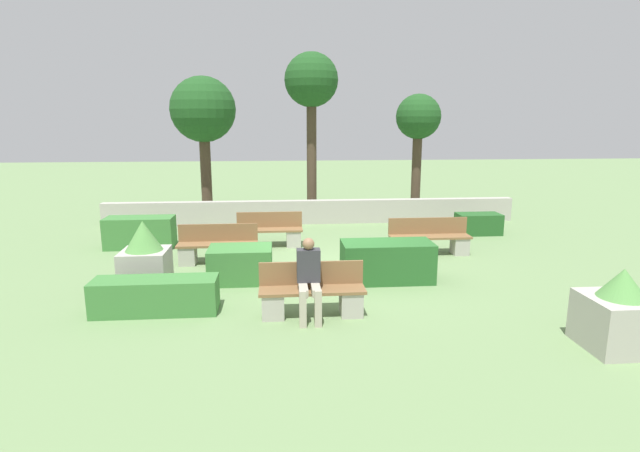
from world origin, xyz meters
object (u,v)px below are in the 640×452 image
(bench_front, at_px, (312,296))
(planter_corner_right, at_px, (145,259))
(bench_right_side, at_px, (429,241))
(person_seated_man, at_px, (309,276))
(tree_center_right, at_px, (418,121))
(tree_center_left, at_px, (311,86))
(bench_back, at_px, (270,234))
(planter_corner_left, at_px, (619,314))
(tree_leftmost, at_px, (203,112))
(bench_left_side, at_px, (218,249))

(bench_front, distance_m, planter_corner_right, 3.46)
(bench_right_side, distance_m, person_seated_man, 4.90)
(tree_center_right, bearing_deg, tree_center_left, -179.43)
(bench_right_side, bearing_deg, planter_corner_right, -151.48)
(tree_center_right, bearing_deg, bench_back, -140.51)
(bench_back, bearing_deg, bench_front, -85.11)
(bench_front, bearing_deg, planter_corner_right, 153.12)
(planter_corner_left, distance_m, tree_center_left, 11.54)
(bench_back, height_order, tree_leftmost, tree_leftmost)
(bench_left_side, height_order, planter_corner_left, planter_corner_left)
(tree_leftmost, height_order, tree_center_right, tree_leftmost)
(planter_corner_left, distance_m, tree_leftmost, 13.03)
(tree_leftmost, height_order, tree_center_left, tree_center_left)
(person_seated_man, relative_size, tree_center_right, 0.33)
(bench_back, xyz_separation_m, tree_center_left, (1.36, 4.01, 3.94))
(tree_center_left, bearing_deg, bench_back, -108.71)
(bench_back, relative_size, planter_corner_right, 1.25)
(planter_corner_left, bearing_deg, person_seated_man, 161.48)
(bench_left_side, relative_size, person_seated_man, 1.35)
(person_seated_man, height_order, planter_corner_right, planter_corner_right)
(bench_left_side, distance_m, bench_right_side, 5.01)
(bench_left_side, bearing_deg, bench_back, 56.28)
(bench_front, height_order, bench_left_side, same)
(person_seated_man, relative_size, planter_corner_right, 0.99)
(bench_back, bearing_deg, tree_leftmost, 112.31)
(person_seated_man, height_order, planter_corner_left, person_seated_man)
(bench_left_side, relative_size, bench_right_side, 0.92)
(bench_left_side, bearing_deg, person_seated_man, -56.27)
(bench_right_side, bearing_deg, planter_corner_left, -67.21)
(tree_center_left, bearing_deg, bench_left_side, -114.74)
(bench_left_side, distance_m, bench_back, 1.83)
(tree_center_left, relative_size, tree_center_right, 1.32)
(planter_corner_left, xyz_separation_m, planter_corner_right, (-7.31, 3.14, 0.10))
(bench_left_side, bearing_deg, tree_leftmost, 104.94)
(person_seated_man, distance_m, planter_corner_left, 4.53)
(bench_back, distance_m, tree_center_left, 5.79)
(person_seated_man, distance_m, tree_leftmost, 9.88)
(person_seated_man, xyz_separation_m, tree_center_left, (0.65, 8.84, 3.54))
(person_seated_man, distance_m, tree_center_right, 10.12)
(bench_back, xyz_separation_m, planter_corner_right, (-2.31, -3.13, 0.27))
(person_seated_man, bearing_deg, bench_front, 67.23)
(bench_front, relative_size, planter_corner_right, 1.31)
(person_seated_man, bearing_deg, tree_leftmost, 107.40)
(bench_right_side, height_order, tree_leftmost, tree_leftmost)
(bench_front, distance_m, tree_leftmost, 9.89)
(bench_right_side, relative_size, person_seated_man, 1.46)
(tree_leftmost, bearing_deg, bench_back, -63.28)
(bench_right_side, xyz_separation_m, tree_center_right, (1.06, 5.14, 2.81))
(bench_front, relative_size, tree_leftmost, 0.38)
(bench_right_side, relative_size, planter_corner_left, 1.65)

